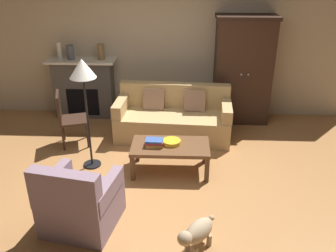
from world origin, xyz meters
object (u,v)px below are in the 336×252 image
object	(u,v)px
armoire	(243,70)
floor_lamp	(83,75)
coffee_table	(170,148)
dog	(197,233)
mantel_vase_slate	(70,52)
book_stack	(154,143)
side_chair_wooden	(67,116)
mantel_vase_bronze	(101,52)
fireplace	(84,88)
couch	(173,119)
armchair_near_left	(80,203)
mantel_vase_cream	(59,51)
fruit_bowl	(172,142)

from	to	relation	value
armoire	floor_lamp	xyz separation A→B (m)	(-2.40, -1.78, 0.43)
coffee_table	dog	size ratio (longest dim) A/B	2.28
dog	mantel_vase_slate	bearing A→B (deg)	122.49
book_stack	side_chair_wooden	xyz separation A→B (m)	(-1.46, 0.78, 0.04)
mantel_vase_bronze	dog	xyz separation A→B (m)	(1.67, -3.50, -1.02)
fireplace	couch	xyz separation A→B (m)	(1.73, -0.82, -0.25)
armchair_near_left	side_chair_wooden	bearing A→B (deg)	109.81
couch	floor_lamp	distance (m)	1.91
coffee_table	book_stack	size ratio (longest dim) A/B	4.26
armchair_near_left	floor_lamp	distance (m)	1.72
mantel_vase_cream	dog	distance (m)	4.39
mantel_vase_slate	mantel_vase_bronze	world-z (taller)	mantel_vase_bronze
mantel_vase_slate	mantel_vase_bronze	bearing A→B (deg)	0.00
fireplace	mantel_vase_slate	world-z (taller)	mantel_vase_slate
armoire	armchair_near_left	bearing A→B (deg)	-125.41
mantel_vase_slate	floor_lamp	distance (m)	1.98
book_stack	mantel_vase_cream	bearing A→B (deg)	133.56
couch	dog	bearing A→B (deg)	-83.14
mantel_vase_bronze	coffee_table	bearing A→B (deg)	-55.38
mantel_vase_bronze	side_chair_wooden	bearing A→B (deg)	-106.22
coffee_table	armchair_near_left	size ratio (longest dim) A/B	1.22
couch	side_chair_wooden	distance (m)	1.75
armoire	armchair_near_left	world-z (taller)	armoire
book_stack	mantel_vase_slate	world-z (taller)	mantel_vase_slate
couch	floor_lamp	size ratio (longest dim) A/B	1.21
fruit_bowl	side_chair_wooden	distance (m)	1.84
couch	coffee_table	size ratio (longest dim) A/B	1.79
mantel_vase_slate	mantel_vase_bronze	size ratio (longest dim) A/B	0.91
book_stack	fireplace	bearing A→B (deg)	126.92
fruit_bowl	coffee_table	bearing A→B (deg)	-111.48
mantel_vase_cream	mantel_vase_bronze	xyz separation A→B (m)	(0.76, 0.00, -0.01)
armoire	dog	bearing A→B (deg)	-104.64
couch	book_stack	bearing A→B (deg)	-101.22
fireplace	mantel_vase_bronze	world-z (taller)	mantel_vase_bronze
mantel_vase_cream	book_stack	bearing A→B (deg)	-46.44
coffee_table	armchair_near_left	xyz separation A→B (m)	(-0.97, -1.23, -0.05)
couch	coffee_table	distance (m)	1.14
fruit_bowl	floor_lamp	distance (m)	1.52
armoire	book_stack	xyz separation A→B (m)	(-1.46, -1.91, -0.50)
couch	fruit_bowl	size ratio (longest dim) A/B	7.47
coffee_table	armchair_near_left	bearing A→B (deg)	-128.40
armoire	couch	size ratio (longest dim) A/B	0.98
floor_lamp	mantel_vase_bronze	bearing A→B (deg)	95.14
fruit_bowl	mantel_vase_slate	xyz separation A→B (m)	(-1.91, 1.90, 0.80)
armchair_near_left	couch	bearing A→B (deg)	67.43
coffee_table	book_stack	bearing A→B (deg)	-171.31
book_stack	mantel_vase_cream	size ratio (longest dim) A/B	0.83
fireplace	coffee_table	world-z (taller)	fireplace
armoire	book_stack	distance (m)	2.45
mantel_vase_bronze	floor_lamp	xyz separation A→B (m)	(0.17, -1.84, 0.13)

